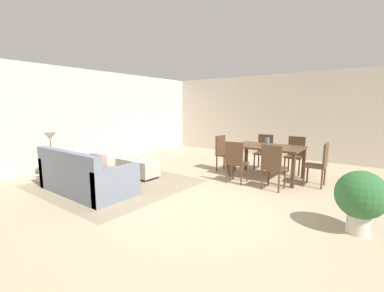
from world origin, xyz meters
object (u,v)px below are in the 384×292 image
(vase_centerpiece, at_px, (267,142))
(side_table, at_px, (52,161))
(dining_chair_far_right, at_px, (295,153))
(ottoman_table, at_px, (138,167))
(table_lamp, at_px, (50,137))
(dining_chair_near_left, at_px, (236,160))
(dining_table, at_px, (267,150))
(potted_plant, at_px, (361,197))
(book_on_ottoman, at_px, (138,158))
(couch, at_px, (85,177))
(dining_chair_far_left, at_px, (264,150))
(dining_chair_head_west, at_px, (223,151))
(dining_chair_near_right, at_px, (273,165))
(dining_chair_head_east, at_px, (320,162))

(vase_centerpiece, bearing_deg, side_table, -139.90)
(dining_chair_far_right, xyz_separation_m, vase_centerpiece, (-0.43, -0.80, 0.33))
(ottoman_table, height_order, dining_chair_far_right, dining_chair_far_right)
(table_lamp, height_order, dining_chair_near_left, table_lamp)
(dining_table, relative_size, dining_chair_far_right, 1.68)
(potted_plant, bearing_deg, ottoman_table, 178.52)
(table_lamp, relative_size, dining_chair_far_right, 0.57)
(dining_table, height_order, book_on_ottoman, dining_table)
(couch, height_order, ottoman_table, couch)
(dining_chair_near_left, xyz_separation_m, vase_centerpiece, (0.36, 0.85, 0.33))
(dining_chair_far_left, bearing_deg, dining_chair_head_west, -131.72)
(side_table, distance_m, dining_chair_head_west, 4.05)
(table_lamp, distance_m, dining_chair_far_left, 5.21)
(ottoman_table, distance_m, dining_chair_head_west, 2.20)
(dining_chair_near_left, distance_m, vase_centerpiece, 0.98)
(table_lamp, bearing_deg, potted_plant, 12.28)
(couch, distance_m, dining_chair_far_right, 4.87)
(dining_chair_near_left, relative_size, vase_centerpiece, 5.11)
(dining_chair_near_right, height_order, potted_plant, dining_chair_near_right)
(couch, distance_m, dining_chair_head_east, 4.75)
(book_on_ottoman, bearing_deg, dining_table, 34.41)
(dining_chair_near_right, bearing_deg, dining_chair_far_right, 90.59)
(table_lamp, bearing_deg, side_table, 14.04)
(couch, bearing_deg, dining_chair_head_west, 67.03)
(dining_chair_far_right, xyz_separation_m, potted_plant, (1.56, -2.70, -0.02))
(side_table, bearing_deg, dining_chair_near_left, 34.26)
(dining_chair_far_left, distance_m, dining_chair_head_east, 1.72)
(side_table, relative_size, book_on_ottoman, 2.24)
(side_table, xyz_separation_m, dining_table, (3.75, 3.12, 0.21))
(side_table, relative_size, dining_chair_head_west, 0.63)
(dining_chair_near_left, relative_size, dining_chair_far_right, 1.00)
(dining_table, bearing_deg, dining_chair_far_right, 63.80)
(dining_chair_near_left, distance_m, book_on_ottoman, 2.29)
(dining_chair_head_east, bearing_deg, couch, -138.94)
(table_lamp, distance_m, potted_plant, 5.88)
(ottoman_table, bearing_deg, table_lamp, -133.34)
(dining_chair_head_west, bearing_deg, couch, -112.97)
(dining_chair_far_left, relative_size, dining_chair_head_west, 1.00)
(dining_table, height_order, vase_centerpiece, vase_centerpiece)
(couch, height_order, dining_chair_far_left, dining_chair_far_left)
(ottoman_table, xyz_separation_m, dining_chair_far_right, (2.88, 2.59, 0.28))
(dining_chair_head_east, distance_m, dining_chair_head_west, 2.27)
(ottoman_table, xyz_separation_m, vase_centerpiece, (2.45, 1.79, 0.61))
(side_table, height_order, table_lamp, table_lamp)
(dining_chair_near_right, xyz_separation_m, dining_chair_far_left, (-0.82, 1.63, 0.00))
(dining_chair_near_right, distance_m, dining_chair_head_west, 1.76)
(vase_centerpiece, bearing_deg, dining_chair_far_right, 62.10)
(couch, bearing_deg, vase_centerpiece, 52.13)
(dining_chair_far_right, relative_size, book_on_ottoman, 3.54)
(dining_table, distance_m, vase_centerpiece, 0.18)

